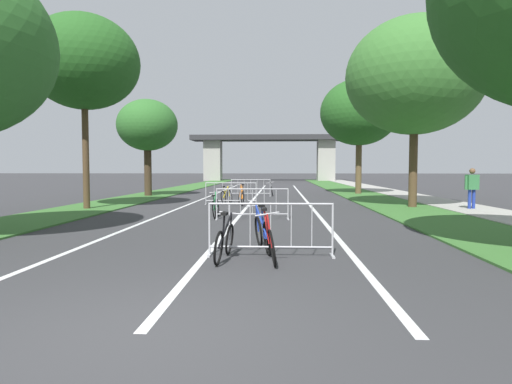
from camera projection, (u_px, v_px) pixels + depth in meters
The scene contains 24 objects.
ground_plane at pixel (140, 334), 4.50m from camera, with size 300.00×300.00×0.00m, color #333335.
grass_verge_left at pixel (171, 191), 32.82m from camera, with size 2.97×68.55×0.05m, color #386B2D.
grass_verge_right at pixel (351, 191), 32.10m from camera, with size 2.97×68.55×0.05m, color #386B2D.
sidewalk_path_right at pixel (387, 191), 31.96m from camera, with size 2.37×68.55×0.08m, color #9E9B93.
lane_stripe_center at pixel (253, 199), 24.27m from camera, with size 0.14×39.66×0.01m, color silver.
lane_stripe_right_lane at pixel (305, 199), 24.12m from camera, with size 0.14×39.66×0.01m, color silver.
lane_stripe_left_lane at pixel (202, 199), 24.43m from camera, with size 0.14×39.66×0.01m, color silver.
overpass_bridge at pixel (269, 149), 60.75m from camera, with size 21.67×4.28×6.34m.
tree_left_maple_mid at pixel (84, 63), 17.89m from camera, with size 4.55×4.55×8.04m.
tree_left_pine_far at pixel (147, 126), 26.67m from camera, with size 3.71×3.71×5.97m.
tree_right_oak_mid at pixel (415, 76), 18.64m from camera, with size 5.89×5.89×8.19m.
tree_right_oak_near at pixel (359, 113), 28.79m from camera, with size 5.17×5.17×7.65m.
crowd_barrier_nearest at pixel (271, 230), 8.50m from camera, with size 2.48×0.47×1.05m.
crowd_barrier_second at pixel (252, 204), 14.65m from camera, with size 2.50×0.59×1.05m.
crowd_barrier_third at pixel (231, 193), 20.83m from camera, with size 2.49×0.55×1.05m.
crowd_barrier_fourth at pixel (251, 188), 26.92m from camera, with size 2.49×0.52×1.05m.
bicycle_blue_0 at pixel (263, 233), 9.00m from camera, with size 0.63×1.64×1.01m.
bicycle_yellow_1 at pixel (226, 196), 21.33m from camera, with size 0.54×1.65×0.89m.
bicycle_red_2 at pixel (269, 240), 8.08m from camera, with size 0.43×1.75×0.97m.
bicycle_orange_3 at pixel (241, 197), 20.34m from camera, with size 0.50×1.64×1.00m.
bicycle_green_4 at pixel (216, 207), 15.26m from camera, with size 0.45×1.72×0.91m.
bicycle_silver_5 at pixel (272, 190), 27.28m from camera, with size 0.49×1.69×0.88m.
bicycle_black_6 at pixel (225, 241), 8.14m from camera, with size 0.49×1.60×0.93m.
pedestrian_waiting at pixel (472, 185), 17.72m from camera, with size 0.62×0.38×1.74m.
Camera 1 is at (1.44, -4.35, 1.72)m, focal length 30.45 mm.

